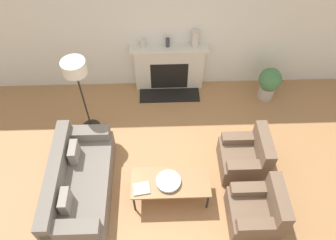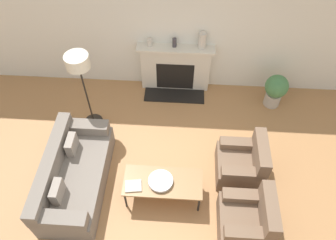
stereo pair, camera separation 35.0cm
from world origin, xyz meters
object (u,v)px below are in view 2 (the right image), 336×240
at_px(fireplace, 175,68).
at_px(mantel_vase_center_right, 202,40).
at_px(couch, 74,176).
at_px(bowl, 161,181).
at_px(coffee_table, 163,183).
at_px(armchair_far, 243,163).
at_px(book, 133,186).
at_px(armchair_near, 248,219).
at_px(potted_plant, 276,89).
at_px(mantel_vase_left, 150,42).
at_px(mantel_vase_center_left, 174,43).
at_px(floor_lamp, 79,69).

distance_m(fireplace, mantel_vase_center_right, 0.84).
xyz_separation_m(couch, bowl, (1.40, -0.11, 0.19)).
distance_m(coffee_table, bowl, 0.08).
xyz_separation_m(armchair_far, mantel_vase_center_right, (-0.73, 2.02, 0.89)).
bearing_deg(book, armchair_near, -19.52).
bearing_deg(potted_plant, fireplace, 169.50).
bearing_deg(mantel_vase_left, book, -90.34).
relative_size(fireplace, armchair_far, 1.84).
bearing_deg(bowl, potted_plant, 46.40).
xyz_separation_m(bowl, mantel_vase_left, (-0.39, 2.53, 0.63)).
bearing_deg(armchair_far, bowl, -68.75).
height_order(fireplace, mantel_vase_center_left, mantel_vase_center_left).
bearing_deg(armchair_near, mantel_vase_left, -150.27).
xyz_separation_m(floor_lamp, mantel_vase_center_right, (1.98, 1.07, -0.15)).
xyz_separation_m(fireplace, bowl, (-0.10, -2.51, -0.03)).
xyz_separation_m(coffee_table, book, (-0.44, -0.11, 0.04)).
distance_m(fireplace, potted_plant, 1.98).
bearing_deg(couch, floor_lamp, 0.14).
xyz_separation_m(mantel_vase_left, potted_plant, (2.44, -0.38, -0.70)).
distance_m(couch, mantel_vase_center_left, 2.95).
height_order(fireplace, coffee_table, fireplace).
relative_size(armchair_far, coffee_table, 0.67).
bearing_deg(bowl, mantel_vase_center_right, 77.15).
relative_size(armchair_near, mantel_vase_left, 5.65).
height_order(fireplace, armchair_far, fireplace).
distance_m(couch, bowl, 1.42).
height_order(book, mantel_vase_center_right, mantel_vase_center_right).
xyz_separation_m(fireplace, armchair_near, (1.20, -2.95, -0.20)).
relative_size(couch, mantel_vase_center_left, 10.62).
relative_size(armchair_far, book, 2.93).
bearing_deg(book, mantel_vase_left, 81.37).
height_order(mantel_vase_left, mantel_vase_center_left, mantel_vase_center_left).
relative_size(fireplace, book, 5.38).
height_order(coffee_table, bowl, bowl).
bearing_deg(book, potted_plant, 34.20).
bearing_deg(mantel_vase_left, mantel_vase_center_left, 0.00).
height_order(bowl, book, bowl).
bearing_deg(couch, book, -101.68).
xyz_separation_m(couch, mantel_vase_left, (1.02, 2.41, 0.81)).
bearing_deg(book, mantel_vase_center_right, 61.20).
bearing_deg(bowl, fireplace, 87.76).
height_order(coffee_table, mantel_vase_center_right, mantel_vase_center_right).
relative_size(fireplace, bowl, 3.91).
distance_m(fireplace, armchair_far, 2.35).
bearing_deg(mantel_vase_center_left, bowl, -91.59).
bearing_deg(armchair_near, fireplace, -157.77).
bearing_deg(bowl, mantel_vase_center_left, 88.41).
bearing_deg(potted_plant, mantel_vase_left, 171.21).
distance_m(book, floor_lamp, 2.05).
xyz_separation_m(fireplace, book, (-0.50, -2.61, -0.05)).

